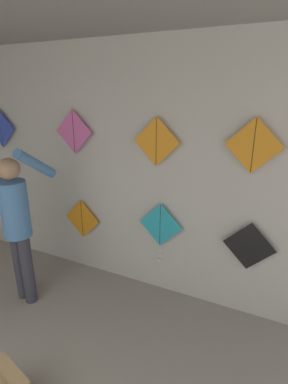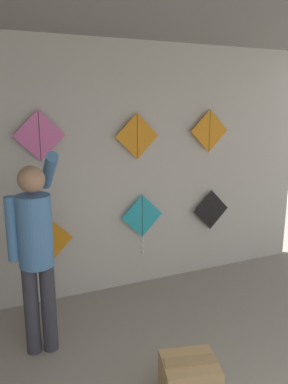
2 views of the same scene
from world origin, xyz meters
The scene contains 10 objects.
back_panel centered at (0.00, 3.77, 1.40)m, with size 5.87×0.06×2.80m, color beige.
shopkeeper centered at (-0.64, 2.90, 0.99)m, with size 0.44×0.59×1.76m.
kite_0 centered at (-1.70, 3.68, 0.85)m, with size 0.51×0.01×0.51m.
kite_1 centered at (-0.42, 3.68, 0.72)m, with size 0.51×0.01×0.51m.
kite_2 centered at (0.66, 3.68, 0.82)m, with size 0.51×0.04×0.72m.
kite_3 centered at (1.61, 3.68, 0.83)m, with size 0.51×0.01×0.51m.
kite_4 centered at (-1.67, 3.68, 1.80)m, with size 0.51×0.01×0.51m.
kite_5 centered at (-0.44, 3.68, 1.82)m, with size 0.51×0.01×0.51m.
kite_6 centered at (0.60, 3.68, 1.79)m, with size 0.51×0.01×0.51m.
kite_7 centered at (1.54, 3.68, 1.82)m, with size 0.51×0.01×0.51m.
Camera 1 is at (1.82, 0.88, 2.29)m, focal length 28.00 mm.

